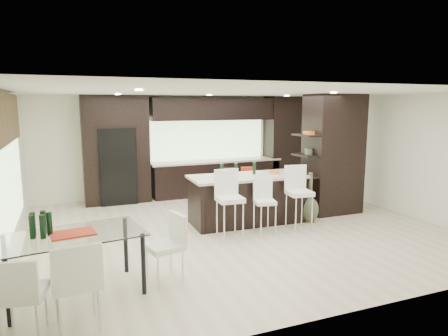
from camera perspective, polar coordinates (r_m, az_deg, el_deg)
name	(u,v)px	position (r m, az deg, el deg)	size (l,w,h in m)	color
ground	(235,229)	(8.10, 1.59, -8.69)	(8.00, 8.00, 0.00)	beige
back_wall	(185,146)	(11.07, -5.56, 3.22)	(8.00, 0.02, 2.70)	white
left_wall	(4,176)	(7.23, -28.92, -0.97)	(0.02, 7.00, 2.70)	white
right_wall	(394,153)	(10.06, 23.08, 1.95)	(0.02, 7.00, 2.70)	white
ceiling	(236,92)	(7.71, 1.68, 10.78)	(8.00, 7.00, 0.02)	white
window_left	(8,174)	(7.42, -28.42, -0.70)	(0.04, 3.20, 1.90)	#B2D199
window_back	(206,138)	(11.19, -2.56, 4.34)	(3.40, 0.04, 1.20)	#B2D199
stone_accent	(6,118)	(7.34, -28.72, 6.26)	(0.08, 3.00, 0.80)	brown
ceiling_spots	(231,94)	(7.94, 0.95, 10.59)	(4.00, 3.00, 0.02)	white
back_cabinetry	(206,146)	(10.91, -2.55, 3.17)	(6.80, 0.68, 2.70)	black
refrigerator	(117,166)	(10.38, -15.06, 0.33)	(0.90, 0.68, 1.90)	black
partition_column	(333,154)	(9.44, 15.30, 1.94)	(1.20, 0.80, 2.70)	black
kitchen_island	(247,199)	(8.44, 3.30, -4.42)	(2.42, 1.04, 1.01)	black
stool_left	(230,212)	(7.39, 0.85, -6.24)	(0.46, 0.46, 1.04)	white
stool_mid	(265,212)	(7.75, 5.83, -6.23)	(0.38, 0.38, 0.86)	white
stool_right	(299,204)	(8.06, 10.67, -5.13)	(0.45, 0.45, 1.03)	white
bench	(245,193)	(10.09, 3.08, -3.59)	(1.37, 0.53, 0.53)	black
floor_vase	(310,197)	(8.63, 12.19, -4.13)	(0.39, 0.39, 1.06)	#465039
dining_table	(75,265)	(5.65, -20.52, -12.84)	(1.72, 0.97, 0.83)	white
chair_near	(77,287)	(4.87, -20.32, -15.71)	(0.51, 0.51, 0.95)	white
chair_far	(23,299)	(4.94, -26.81, -16.37)	(0.46, 0.46, 0.85)	white
chair_end	(164,251)	(5.77, -8.51, -11.65)	(0.47, 0.47, 0.88)	white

